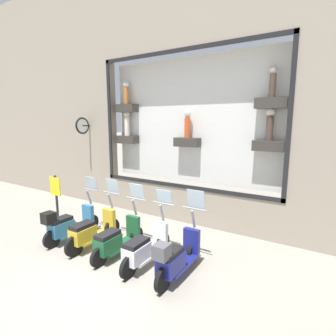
{
  "coord_description": "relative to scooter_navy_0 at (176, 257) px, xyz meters",
  "views": [
    {
      "loc": [
        -3.69,
        -3.86,
        3.19
      ],
      "look_at": [
        2.1,
        -0.29,
        2.0
      ],
      "focal_mm": 28.0,
      "sensor_mm": 36.0,
      "label": 1
    }
  ],
  "objects": [
    {
      "name": "scooter_yellow_3",
      "position": [
        0.06,
        2.53,
        -0.04
      ],
      "size": [
        1.8,
        0.6,
        1.66
      ],
      "color": "black",
      "rests_on": "ground_plane"
    },
    {
      "name": "scooter_green_2",
      "position": [
        0.05,
        1.69,
        -0.06
      ],
      "size": [
        1.79,
        0.6,
        1.63
      ],
      "color": "black",
      "rests_on": "ground_plane"
    },
    {
      "name": "scooter_white_1",
      "position": [
        0.05,
        0.84,
        -0.05
      ],
      "size": [
        1.8,
        0.6,
        1.58
      ],
      "color": "black",
      "rests_on": "ground_plane"
    },
    {
      "name": "scooter_navy_0",
      "position": [
        0.0,
        0.0,
        0.0
      ],
      "size": [
        1.8,
        0.6,
        1.7
      ],
      "color": "black",
      "rests_on": "ground_plane"
    },
    {
      "name": "building_facade",
      "position": [
        3.01,
        1.41,
        3.83
      ],
      "size": [
        1.23,
        36.0,
        8.47
      ],
      "color": "gray",
      "rests_on": "ground_plane"
    },
    {
      "name": "shop_sign_post",
      "position": [
        0.42,
        4.4,
        0.4
      ],
      "size": [
        0.36,
        0.45,
        1.63
      ],
      "color": "#232326",
      "rests_on": "ground_plane"
    },
    {
      "name": "scooter_teal_4",
      "position": [
        -0.01,
        3.38,
        -0.01
      ],
      "size": [
        1.8,
        0.61,
        1.63
      ],
      "color": "black",
      "rests_on": "ground_plane"
    },
    {
      "name": "ground_plane",
      "position": [
        -0.6,
        1.41,
        -0.48
      ],
      "size": [
        120.0,
        120.0,
        0.0
      ],
      "primitive_type": "plane",
      "color": "gray"
    }
  ]
}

